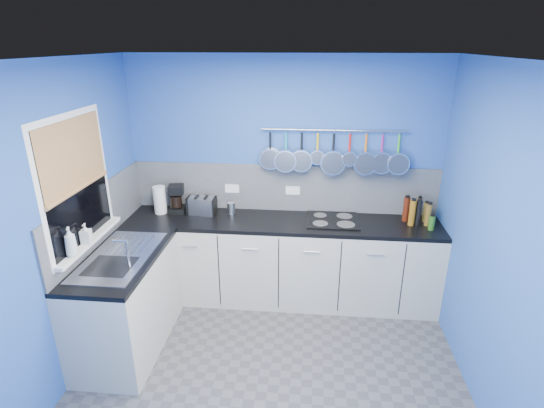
% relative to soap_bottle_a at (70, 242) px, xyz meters
% --- Properties ---
extents(floor, '(3.20, 3.00, 0.02)m').
position_rel_soap_bottle_a_xyz_m(floor, '(1.53, -0.01, -1.18)').
color(floor, '#47474C').
rests_on(floor, ground).
extents(ceiling, '(3.20, 3.00, 0.02)m').
position_rel_soap_bottle_a_xyz_m(ceiling, '(1.53, -0.01, 1.34)').
color(ceiling, white).
rests_on(ceiling, ground).
extents(wall_back, '(3.20, 0.02, 2.50)m').
position_rel_soap_bottle_a_xyz_m(wall_back, '(1.53, 1.50, 0.08)').
color(wall_back, '#2A54AC').
rests_on(wall_back, ground).
extents(wall_left, '(0.02, 3.00, 2.50)m').
position_rel_soap_bottle_a_xyz_m(wall_left, '(-0.08, -0.01, 0.08)').
color(wall_left, '#2A54AC').
rests_on(wall_left, ground).
extents(wall_right, '(0.02, 3.00, 2.50)m').
position_rel_soap_bottle_a_xyz_m(wall_right, '(3.14, -0.01, 0.08)').
color(wall_right, '#2A54AC').
rests_on(wall_right, ground).
extents(backsplash_back, '(3.20, 0.02, 0.50)m').
position_rel_soap_bottle_a_xyz_m(backsplash_back, '(1.53, 1.48, -0.02)').
color(backsplash_back, '#989AA0').
rests_on(backsplash_back, wall_back).
extents(backsplash_left, '(0.02, 1.80, 0.50)m').
position_rel_soap_bottle_a_xyz_m(backsplash_left, '(-0.06, 0.59, -0.02)').
color(backsplash_left, '#989AA0').
rests_on(backsplash_left, wall_left).
extents(cabinet_run_back, '(3.20, 0.60, 0.86)m').
position_rel_soap_bottle_a_xyz_m(cabinet_run_back, '(1.53, 1.19, -0.74)').
color(cabinet_run_back, '#BAB4A6').
rests_on(cabinet_run_back, ground).
extents(worktop_back, '(3.20, 0.60, 0.04)m').
position_rel_soap_bottle_a_xyz_m(worktop_back, '(1.53, 1.19, -0.29)').
color(worktop_back, black).
rests_on(worktop_back, cabinet_run_back).
extents(cabinet_run_left, '(0.60, 1.20, 0.86)m').
position_rel_soap_bottle_a_xyz_m(cabinet_run_left, '(0.23, 0.29, -0.74)').
color(cabinet_run_left, '#BAB4A6').
rests_on(cabinet_run_left, ground).
extents(worktop_left, '(0.60, 1.20, 0.04)m').
position_rel_soap_bottle_a_xyz_m(worktop_left, '(0.23, 0.29, -0.29)').
color(worktop_left, black).
rests_on(worktop_left, cabinet_run_left).
extents(window_frame, '(0.01, 1.00, 1.10)m').
position_rel_soap_bottle_a_xyz_m(window_frame, '(-0.05, 0.29, 0.38)').
color(window_frame, white).
rests_on(window_frame, wall_left).
extents(window_glass, '(0.01, 0.90, 1.00)m').
position_rel_soap_bottle_a_xyz_m(window_glass, '(-0.04, 0.29, 0.38)').
color(window_glass, black).
rests_on(window_glass, wall_left).
extents(bamboo_blind, '(0.01, 0.90, 0.55)m').
position_rel_soap_bottle_a_xyz_m(bamboo_blind, '(-0.03, 0.29, 0.61)').
color(bamboo_blind, tan).
rests_on(bamboo_blind, wall_left).
extents(window_sill, '(0.10, 0.98, 0.03)m').
position_rel_soap_bottle_a_xyz_m(window_sill, '(-0.02, 0.29, -0.13)').
color(window_sill, white).
rests_on(window_sill, wall_left).
extents(sink_unit, '(0.50, 0.95, 0.01)m').
position_rel_soap_bottle_a_xyz_m(sink_unit, '(0.23, 0.29, -0.27)').
color(sink_unit, silver).
rests_on(sink_unit, worktop_left).
extents(mixer_tap, '(0.12, 0.08, 0.26)m').
position_rel_soap_bottle_a_xyz_m(mixer_tap, '(0.39, 0.11, -0.14)').
color(mixer_tap, silver).
rests_on(mixer_tap, worktop_left).
extents(socket_left, '(0.15, 0.01, 0.09)m').
position_rel_soap_bottle_a_xyz_m(socket_left, '(0.98, 1.47, -0.04)').
color(socket_left, white).
rests_on(socket_left, backsplash_back).
extents(socket_right, '(0.15, 0.01, 0.09)m').
position_rel_soap_bottle_a_xyz_m(socket_right, '(1.63, 1.47, -0.04)').
color(socket_right, white).
rests_on(socket_right, backsplash_back).
extents(pot_rail, '(1.45, 0.02, 0.02)m').
position_rel_soap_bottle_a_xyz_m(pot_rail, '(2.03, 1.44, 0.61)').
color(pot_rail, silver).
rests_on(pot_rail, wall_back).
extents(soap_bottle_a, '(0.12, 0.12, 0.24)m').
position_rel_soap_bottle_a_xyz_m(soap_bottle_a, '(0.00, 0.00, 0.00)').
color(soap_bottle_a, white).
rests_on(soap_bottle_a, window_sill).
extents(soap_bottle_b, '(0.09, 0.09, 0.17)m').
position_rel_soap_bottle_a_xyz_m(soap_bottle_b, '(0.00, 0.22, -0.03)').
color(soap_bottle_b, white).
rests_on(soap_bottle_b, window_sill).
extents(paper_towel, '(0.13, 0.13, 0.29)m').
position_rel_soap_bottle_a_xyz_m(paper_towel, '(0.24, 1.27, -0.12)').
color(paper_towel, white).
rests_on(paper_towel, worktop_back).
extents(coffee_maker, '(0.20, 0.21, 0.29)m').
position_rel_soap_bottle_a_xyz_m(coffee_maker, '(0.41, 1.31, -0.12)').
color(coffee_maker, black).
rests_on(coffee_maker, worktop_back).
extents(toaster, '(0.30, 0.19, 0.18)m').
position_rel_soap_bottle_a_xyz_m(toaster, '(0.68, 1.29, -0.18)').
color(toaster, silver).
rests_on(toaster, worktop_back).
extents(canister, '(0.09, 0.09, 0.12)m').
position_rel_soap_bottle_a_xyz_m(canister, '(0.99, 1.33, -0.21)').
color(canister, silver).
rests_on(canister, worktop_back).
extents(hob, '(0.52, 0.46, 0.01)m').
position_rel_soap_bottle_a_xyz_m(hob, '(2.05, 1.23, -0.26)').
color(hob, black).
rests_on(hob, worktop_back).
extents(pan_0, '(0.22, 0.07, 0.41)m').
position_rel_soap_bottle_a_xyz_m(pan_0, '(1.40, 1.43, 0.40)').
color(pan_0, silver).
rests_on(pan_0, pot_rail).
extents(pan_1, '(0.23, 0.11, 0.42)m').
position_rel_soap_bottle_a_xyz_m(pan_1, '(1.55, 1.43, 0.40)').
color(pan_1, silver).
rests_on(pan_1, pot_rail).
extents(pan_2, '(0.23, 0.09, 0.42)m').
position_rel_soap_bottle_a_xyz_m(pan_2, '(1.71, 1.43, 0.40)').
color(pan_2, silver).
rests_on(pan_2, pot_rail).
extents(pan_3, '(0.15, 0.08, 0.34)m').
position_rel_soap_bottle_a_xyz_m(pan_3, '(1.87, 1.43, 0.44)').
color(pan_3, silver).
rests_on(pan_3, pot_rail).
extents(pan_4, '(0.25, 0.09, 0.44)m').
position_rel_soap_bottle_a_xyz_m(pan_4, '(2.03, 1.43, 0.39)').
color(pan_4, silver).
rests_on(pan_4, pot_rail).
extents(pan_5, '(0.15, 0.11, 0.34)m').
position_rel_soap_bottle_a_xyz_m(pan_5, '(2.19, 1.43, 0.44)').
color(pan_5, silver).
rests_on(pan_5, pot_rail).
extents(pan_6, '(0.24, 0.11, 0.43)m').
position_rel_soap_bottle_a_xyz_m(pan_6, '(2.35, 1.43, 0.40)').
color(pan_6, silver).
rests_on(pan_6, pot_rail).
extents(pan_7, '(0.22, 0.11, 0.41)m').
position_rel_soap_bottle_a_xyz_m(pan_7, '(2.51, 1.43, 0.40)').
color(pan_7, silver).
rests_on(pan_7, pot_rail).
extents(pan_8, '(0.22, 0.12, 0.41)m').
position_rel_soap_bottle_a_xyz_m(pan_8, '(2.67, 1.43, 0.40)').
color(pan_8, silver).
rests_on(pan_8, pot_rail).
extents(condiment_0, '(0.06, 0.06, 0.20)m').
position_rel_soap_bottle_a_xyz_m(condiment_0, '(2.98, 1.31, -0.17)').
color(condiment_0, olive).
rests_on(condiment_0, worktop_back).
extents(condiment_1, '(0.05, 0.05, 0.24)m').
position_rel_soap_bottle_a_xyz_m(condiment_1, '(2.91, 1.33, -0.15)').
color(condiment_1, brown).
rests_on(condiment_1, worktop_back).
extents(condiment_2, '(0.06, 0.06, 0.25)m').
position_rel_soap_bottle_a_xyz_m(condiment_2, '(2.78, 1.31, -0.14)').
color(condiment_2, '#4C190C').
rests_on(condiment_2, worktop_back).
extents(condiment_3, '(0.06, 0.06, 0.22)m').
position_rel_soap_bottle_a_xyz_m(condiment_3, '(2.98, 1.21, -0.16)').
color(condiment_3, brown).
rests_on(condiment_3, worktop_back).
extents(condiment_4, '(0.06, 0.06, 0.25)m').
position_rel_soap_bottle_a_xyz_m(condiment_4, '(2.88, 1.21, -0.14)').
color(condiment_4, black).
rests_on(condiment_4, worktop_back).
extents(condiment_5, '(0.06, 0.06, 0.26)m').
position_rel_soap_bottle_a_xyz_m(condiment_5, '(2.82, 1.20, -0.14)').
color(condiment_5, '#8C5914').
rests_on(condiment_5, worktop_back).
extents(condiment_6, '(0.06, 0.06, 0.14)m').
position_rel_soap_bottle_a_xyz_m(condiment_6, '(2.99, 1.11, -0.20)').
color(condiment_6, '#265919').
rests_on(condiment_6, worktop_back).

